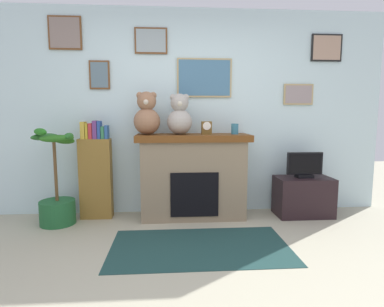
# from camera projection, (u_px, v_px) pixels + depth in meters

# --- Properties ---
(ground_plane) EXTENTS (12.00, 12.00, 0.00)m
(ground_plane) POSITION_uv_depth(u_px,v_px,m) (200.00, 293.00, 2.23)
(ground_plane) COLOR #A8A38A
(back_wall) EXTENTS (5.20, 0.15, 2.60)m
(back_wall) POSITION_uv_depth(u_px,v_px,m) (186.00, 112.00, 4.05)
(back_wall) COLOR silver
(back_wall) RESTS_ON ground_plane
(fireplace) EXTENTS (1.38, 0.54, 1.04)m
(fireplace) POSITION_uv_depth(u_px,v_px,m) (193.00, 175.00, 3.85)
(fireplace) COLOR #827057
(fireplace) RESTS_ON ground_plane
(bookshelf) EXTENTS (0.38, 0.16, 1.20)m
(bookshelf) POSITION_uv_depth(u_px,v_px,m) (96.00, 174.00, 3.80)
(bookshelf) COLOR brown
(bookshelf) RESTS_ON ground_plane
(potted_plant) EXTENTS (0.53, 0.54, 1.13)m
(potted_plant) POSITION_uv_depth(u_px,v_px,m) (57.00, 194.00, 3.60)
(potted_plant) COLOR #1E592D
(potted_plant) RESTS_ON ground_plane
(tv_stand) EXTENTS (0.69, 0.40, 0.49)m
(tv_stand) POSITION_uv_depth(u_px,v_px,m) (303.00, 196.00, 3.93)
(tv_stand) COLOR black
(tv_stand) RESTS_ON ground_plane
(television) EXTENTS (0.45, 0.14, 0.32)m
(television) POSITION_uv_depth(u_px,v_px,m) (305.00, 166.00, 3.88)
(television) COLOR black
(television) RESTS_ON tv_stand
(area_rug) EXTENTS (1.73, 0.96, 0.01)m
(area_rug) POSITION_uv_depth(u_px,v_px,m) (200.00, 247.00, 3.00)
(area_rug) COLOR #1C3B39
(area_rug) RESTS_ON ground_plane
(candle_jar) EXTENTS (0.09, 0.09, 0.13)m
(candle_jar) POSITION_uv_depth(u_px,v_px,m) (235.00, 129.00, 3.80)
(candle_jar) COLOR teal
(candle_jar) RESTS_ON fireplace
(mantel_clock) EXTENTS (0.12, 0.09, 0.16)m
(mantel_clock) POSITION_uv_depth(u_px,v_px,m) (206.00, 128.00, 3.77)
(mantel_clock) COLOR brown
(mantel_clock) RESTS_ON fireplace
(teddy_bear_brown) EXTENTS (0.32, 0.32, 0.51)m
(teddy_bear_brown) POSITION_uv_depth(u_px,v_px,m) (147.00, 115.00, 3.70)
(teddy_bear_brown) COLOR #906549
(teddy_bear_brown) RESTS_ON fireplace
(teddy_bear_tan) EXTENTS (0.30, 0.30, 0.49)m
(teddy_bear_tan) POSITION_uv_depth(u_px,v_px,m) (180.00, 116.00, 3.73)
(teddy_bear_tan) COLOR #A59E94
(teddy_bear_tan) RESTS_ON fireplace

